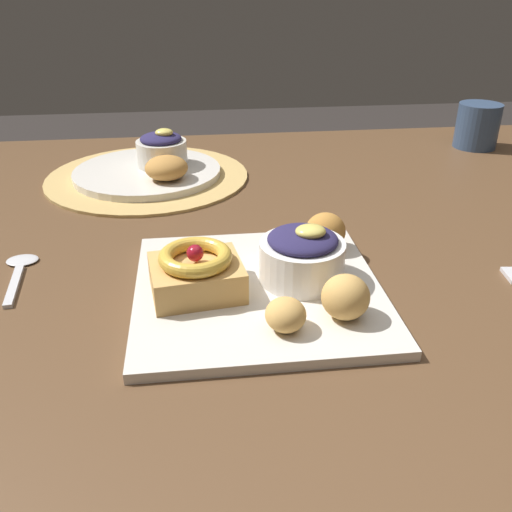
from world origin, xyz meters
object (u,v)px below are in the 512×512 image
at_px(fritter_middle, 286,315).
at_px(spoon, 19,271).
at_px(back_ramekin, 162,149).
at_px(fritter_front, 345,297).
at_px(coffee_mug, 477,126).
at_px(back_plate, 147,172).
at_px(back_pastry, 166,168).
at_px(fritter_back, 325,231).
at_px(berry_ramekin, 302,256).
at_px(cake_slice, 196,272).
at_px(front_plate, 258,290).

distance_m(fritter_middle, spoon, 0.35).
bearing_deg(back_ramekin, fritter_front, -68.27).
distance_m(spoon, coffee_mug, 0.92).
relative_size(fritter_middle, back_plate, 0.17).
bearing_deg(fritter_front, coffee_mug, 53.71).
relative_size(spoon, coffee_mug, 1.42).
distance_m(fritter_front, coffee_mug, 0.74).
relative_size(fritter_middle, back_pastry, 0.60).
distance_m(fritter_back, coffee_mug, 0.62).
relative_size(fritter_middle, coffee_mug, 0.48).
bearing_deg(fritter_back, berry_ramekin, -121.38).
distance_m(fritter_middle, back_pastry, 0.46).
distance_m(berry_ramekin, spoon, 0.35).
distance_m(berry_ramekin, fritter_back, 0.09).
distance_m(cake_slice, fritter_back, 0.19).
bearing_deg(back_plate, back_pastry, -57.19).
bearing_deg(back_ramekin, spoon, -115.90).
bearing_deg(berry_ramekin, cake_slice, -173.55).
bearing_deg(back_pastry, berry_ramekin, -65.02).
relative_size(front_plate, back_ramekin, 3.11).
distance_m(fritter_back, spoon, 0.39).
distance_m(fritter_front, back_plate, 0.54).
height_order(back_pastry, spoon, back_pastry).
height_order(fritter_middle, back_plate, fritter_middle).
distance_m(back_ramekin, coffee_mug, 0.65).
xyz_separation_m(back_ramekin, coffee_mug, (0.64, 0.10, -0.00)).
height_order(front_plate, coffee_mug, coffee_mug).
xyz_separation_m(front_plate, fritter_back, (0.10, 0.08, 0.03)).
bearing_deg(back_pastry, front_plate, -72.85).
relative_size(cake_slice, spoon, 0.86).
bearing_deg(fritter_back, fritter_middle, -115.25).
distance_m(cake_slice, coffee_mug, 0.80).
distance_m(fritter_middle, fritter_back, 0.19).
bearing_deg(coffee_mug, spoon, -151.43).
height_order(back_plate, back_ramekin, back_ramekin).
bearing_deg(fritter_front, back_plate, 115.13).
height_order(cake_slice, back_ramekin, back_ramekin).
height_order(berry_ramekin, back_pastry, berry_ramekin).
xyz_separation_m(front_plate, back_pastry, (-0.11, 0.36, 0.03)).
distance_m(cake_slice, berry_ramekin, 0.12).
relative_size(berry_ramekin, spoon, 0.77).
bearing_deg(back_ramekin, back_plate, -148.35).
distance_m(front_plate, spoon, 0.30).
distance_m(front_plate, back_plate, 0.44).
bearing_deg(front_plate, fritter_front, -41.62).
height_order(fritter_middle, coffee_mug, coffee_mug).
bearing_deg(back_ramekin, fritter_middle, -75.25).
distance_m(cake_slice, fritter_front, 0.17).
bearing_deg(spoon, fritter_middle, -125.52).
relative_size(berry_ramekin, coffee_mug, 1.10).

